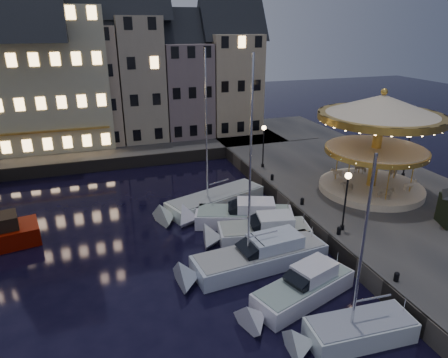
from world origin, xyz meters
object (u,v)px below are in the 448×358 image
object	(u,v)px
motorboat_f	(210,202)
bollard_c	(302,201)
bollard_d	(272,177)
motorboat_c	(255,258)
streetlamp_b	(346,193)
bollard_b	(339,230)
motorboat_b	(299,292)
motorboat_e	(239,216)
motorboat_a	(349,333)
streetlamp_c	(264,140)
motorboat_d	(258,233)
bollard_a	(397,276)
carousel	(380,125)
streetlamp_d	(408,148)

from	to	relation	value
motorboat_f	bollard_c	bearing A→B (deg)	-34.68
bollard_d	bollard_c	bearing A→B (deg)	-90.00
bollard_d	motorboat_c	bearing A→B (deg)	-120.07
streetlamp_b	bollard_b	bearing A→B (deg)	-140.19
motorboat_b	motorboat_e	xyz separation A→B (m)	(0.12, 9.75, 0.00)
motorboat_a	streetlamp_c	bearing A→B (deg)	77.37
bollard_b	motorboat_f	distance (m)	11.23
motorboat_b	motorboat_d	xyz separation A→B (m)	(0.52, 6.88, 0.00)
bollard_b	motorboat_c	xyz separation A→B (m)	(-6.07, 0.02, -0.92)
bollard_c	motorboat_c	xyz separation A→B (m)	(-6.07, -4.98, -0.92)
bollard_d	bollard_b	bearing A→B (deg)	-90.00
bollard_a	bollard_c	bearing A→B (deg)	90.00
bollard_b	motorboat_c	distance (m)	6.13
bollard_a	bollard_b	distance (m)	5.50
bollard_c	carousel	world-z (taller)	carousel
streetlamp_c	bollard_a	size ratio (longest dim) A/B	7.32
bollard_b	motorboat_e	xyz separation A→B (m)	(-4.96, 5.86, -0.96)
streetlamp_b	motorboat_a	size ratio (longest dim) A/B	0.40
streetlamp_c	bollard_d	bearing A→B (deg)	-99.73
bollard_a	motorboat_d	xyz separation A→B (m)	(-4.55, 8.50, -0.96)
streetlamp_d	bollard_c	xyz separation A→B (m)	(-11.90, -2.50, -2.41)
streetlamp_c	motorboat_e	size ratio (longest dim) A/B	0.50
bollard_b	motorboat_d	distance (m)	5.53
streetlamp_c	motorboat_c	size ratio (longest dim) A/B	0.32
motorboat_e	motorboat_f	size ratio (longest dim) A/B	0.65
motorboat_e	motorboat_f	world-z (taller)	motorboat_f
bollard_c	motorboat_d	distance (m)	5.07
motorboat_d	motorboat_e	distance (m)	2.89
motorboat_d	motorboat_c	bearing A→B (deg)	-116.97
motorboat_b	carousel	world-z (taller)	carousel
bollard_a	motorboat_e	size ratio (longest dim) A/B	0.07
streetlamp_c	motorboat_d	xyz separation A→B (m)	(-5.15, -11.00, -3.38)
bollard_d	streetlamp_c	bearing A→B (deg)	80.27
motorboat_c	bollard_b	bearing A→B (deg)	-0.21
motorboat_e	motorboat_f	xyz separation A→B (m)	(-1.25, 3.43, -0.11)
motorboat_a	motorboat_f	distance (m)	16.78
motorboat_f	carousel	size ratio (longest dim) A/B	1.33
streetlamp_d	motorboat_c	size ratio (longest dim) A/B	0.32
bollard_a	carousel	world-z (taller)	carousel
motorboat_d	carousel	size ratio (longest dim) A/B	0.77
bollard_a	bollard_d	bearing A→B (deg)	90.00
motorboat_d	motorboat_e	size ratio (longest dim) A/B	0.90
bollard_c	motorboat_e	world-z (taller)	motorboat_e
motorboat_d	motorboat_f	world-z (taller)	motorboat_f
motorboat_c	streetlamp_c	bearing A→B (deg)	64.51
bollard_c	motorboat_e	distance (m)	5.12
streetlamp_b	streetlamp_c	size ratio (longest dim) A/B	1.00
motorboat_a	bollard_b	bearing A→B (deg)	60.38
streetlamp_d	bollard_b	size ratio (longest dim) A/B	7.32
motorboat_a	motorboat_f	xyz separation A→B (m)	(-2.02, 16.66, -0.01)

